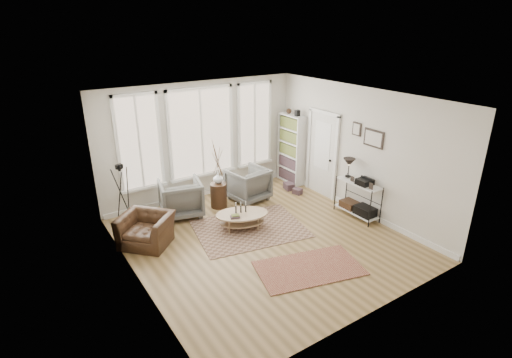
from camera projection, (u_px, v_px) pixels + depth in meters
room at (265, 174)px, 7.75m from camera, size 5.50×5.54×2.90m
bay_window at (202, 135)px, 9.76m from camera, size 4.14×0.12×2.24m
door at (322, 152)px, 10.04m from camera, size 0.09×1.06×2.22m
bookcase at (291, 149)px, 10.87m from camera, size 0.31×0.85×2.06m
low_shelf at (358, 196)px, 9.05m from camera, size 0.38×1.08×1.30m
wall_art at (369, 136)px, 8.67m from camera, size 0.04×0.88×0.44m
rug_main at (250, 228)px, 8.67m from camera, size 2.58×2.12×0.01m
rug_runner at (309, 268)px, 7.27m from camera, size 2.10×1.50×0.01m
coffee_table at (242, 217)px, 8.59m from camera, size 1.31×1.06×0.52m
armchair_left at (181, 198)px, 9.14m from camera, size 1.10×1.12×0.85m
armchair_right at (248, 184)px, 9.94m from camera, size 1.00×1.02×0.83m
side_table at (218, 176)px, 9.42m from camera, size 0.40×0.40×1.67m
vase at (218, 178)px, 9.51m from camera, size 0.29×0.29×0.25m
accent_chair at (146, 230)px, 7.98m from camera, size 1.29×1.29×0.63m
tripod_camera at (123, 197)px, 8.69m from camera, size 0.49×0.49×1.38m
book_stack_near at (289, 186)px, 10.66m from camera, size 0.26×0.31×0.18m
book_stack_far at (297, 191)px, 10.39m from camera, size 0.24×0.27×0.15m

